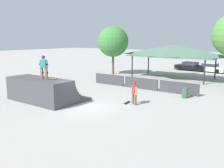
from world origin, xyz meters
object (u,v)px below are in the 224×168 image
object	(u,v)px
skater_on_deck	(44,65)
bystander_walking	(134,91)
skateboard_on_deck	(51,78)
trash_bin	(185,93)
skateboard_on_ground	(127,102)
parked_car_white	(210,68)
parked_car_black	(191,66)
tree_far_back	(113,42)

from	to	relation	value
skater_on_deck	bystander_walking	bearing A→B (deg)	11.89
skateboard_on_deck	trash_bin	distance (m)	10.58
skateboard_on_ground	parked_car_white	size ratio (longest dim) A/B	0.19
skateboard_on_deck	bystander_walking	xyz separation A→B (m)	(5.19, 3.23, -0.86)
parked_car_black	parked_car_white	size ratio (longest dim) A/B	1.05
parked_car_white	tree_far_back	bearing A→B (deg)	-125.85
skater_on_deck	trash_bin	bearing A→B (deg)	24.53
skateboard_on_ground	parked_car_black	distance (m)	21.90
bystander_walking	tree_far_back	bearing A→B (deg)	-16.95
skateboard_on_ground	trash_bin	bearing A→B (deg)	-42.27
skater_on_deck	skateboard_on_deck	size ratio (longest dim) A/B	2.17
skateboard_on_deck	parked_car_black	xyz separation A→B (m)	(1.71, 24.93, -1.25)
skateboard_on_ground	skater_on_deck	bearing A→B (deg)	116.28
bystander_walking	parked_car_white	bearing A→B (deg)	-57.50
parked_car_white	trash_bin	bearing A→B (deg)	-71.70
skateboard_on_deck	skateboard_on_ground	xyz separation A→B (m)	(4.58, 3.23, -1.79)
skater_on_deck	skateboard_on_deck	distance (m)	1.09
skater_on_deck	skateboard_on_ground	size ratio (longest dim) A/B	2.11
tree_far_back	skateboard_on_ground	bearing A→B (deg)	-49.63
bystander_walking	tree_far_back	world-z (taller)	tree_far_back
parked_car_white	skateboard_on_deck	bearing A→B (deg)	-91.43
skater_on_deck	tree_far_back	bearing A→B (deg)	88.06
skateboard_on_ground	parked_car_black	xyz separation A→B (m)	(-2.87, 21.70, 0.55)
skater_on_deck	trash_bin	distance (m)	11.26
skater_on_deck	skateboard_on_ground	distance (m)	6.73
parked_car_white	skater_on_deck	bearing A→B (deg)	-92.41
parked_car_black	tree_far_back	bearing A→B (deg)	-120.87
skateboard_on_ground	parked_car_white	bearing A→B (deg)	-8.27
bystander_walking	tree_far_back	distance (m)	15.99
parked_car_black	skater_on_deck	bearing A→B (deg)	-91.13
skater_on_deck	skateboard_on_ground	bearing A→B (deg)	14.86
tree_far_back	parked_car_black	size ratio (longest dim) A/B	1.38
skater_on_deck	skateboard_on_deck	world-z (taller)	skater_on_deck
parked_car_black	parked_car_white	bearing A→B (deg)	0.25
parked_car_black	parked_car_white	world-z (taller)	same
skater_on_deck	bystander_walking	xyz separation A→B (m)	(5.68, 3.48, -1.80)
skateboard_on_deck	tree_far_back	xyz separation A→B (m)	(-5.29, 14.84, 2.48)
trash_bin	parked_car_black	xyz separation A→B (m)	(-5.71, 17.52, 0.18)
skateboard_on_deck	parked_car_black	world-z (taller)	skateboard_on_deck
tree_far_back	parked_car_white	world-z (taller)	tree_far_back
skater_on_deck	tree_far_back	distance (m)	15.91
skater_on_deck	parked_car_white	size ratio (longest dim) A/B	0.39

